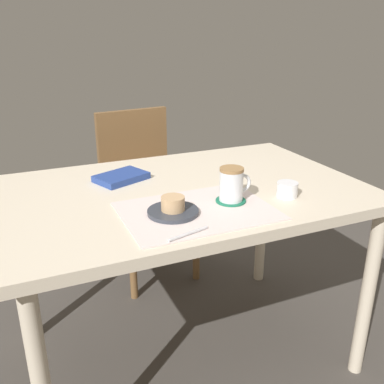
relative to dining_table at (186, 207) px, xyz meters
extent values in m
cube|color=#47423D|center=(0.00, 0.00, -0.66)|extent=(4.40, 4.40, 0.02)
cylinder|color=beige|center=(0.57, -0.36, -0.31)|extent=(0.05, 0.05, 0.69)
cylinder|color=beige|center=(-0.57, 0.36, -0.31)|extent=(0.05, 0.05, 0.69)
cylinder|color=beige|center=(0.57, 0.36, -0.31)|extent=(0.05, 0.05, 0.69)
cube|color=beige|center=(0.00, 0.00, 0.06)|extent=(1.24, 0.82, 0.04)
cylinder|color=brown|center=(0.26, 0.49, -0.44)|extent=(0.04, 0.04, 0.43)
cylinder|color=brown|center=(-0.09, 0.45, -0.44)|extent=(0.04, 0.04, 0.43)
cylinder|color=brown|center=(0.22, 0.84, -0.44)|extent=(0.04, 0.04, 0.43)
cylinder|color=brown|center=(-0.13, 0.81, -0.44)|extent=(0.04, 0.04, 0.43)
cube|color=brown|center=(0.07, 0.65, -0.21)|extent=(0.46, 0.46, 0.04)
cube|color=brown|center=(0.05, 0.84, 0.01)|extent=(0.39, 0.07, 0.40)
cube|color=silver|center=(-0.05, -0.21, 0.08)|extent=(0.46, 0.34, 0.00)
cylinder|color=#333842|center=(-0.13, -0.20, 0.09)|extent=(0.16, 0.16, 0.01)
cylinder|color=tan|center=(-0.13, -0.20, 0.11)|extent=(0.07, 0.07, 0.04)
cylinder|color=#196B4C|center=(0.08, -0.19, 0.08)|extent=(0.10, 0.10, 0.00)
cylinder|color=white|center=(0.08, -0.19, 0.13)|extent=(0.08, 0.08, 0.10)
cylinder|color=#9E7547|center=(0.08, -0.19, 0.19)|extent=(0.08, 0.08, 0.01)
torus|color=white|center=(0.12, -0.19, 0.14)|extent=(0.06, 0.01, 0.06)
cylinder|color=silver|center=(-0.14, -0.35, 0.08)|extent=(0.13, 0.04, 0.01)
cylinder|color=white|center=(0.28, -0.21, 0.10)|extent=(0.07, 0.07, 0.05)
cube|color=navy|center=(-0.19, 0.17, 0.09)|extent=(0.21, 0.18, 0.02)
camera|label=1|loc=(-0.55, -1.31, 0.61)|focal=40.00mm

